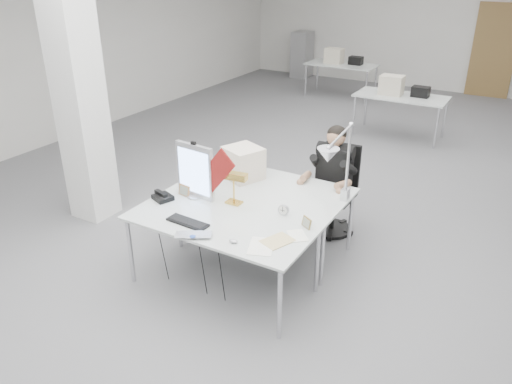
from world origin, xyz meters
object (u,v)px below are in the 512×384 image
seated_person (334,163)px  laptop (193,238)px  office_chair (334,194)px  desk_phone (163,198)px  architect_lamp (339,163)px  beige_monitor (243,163)px  monitor (195,171)px  desk_main (221,221)px  bankers_lamp (234,189)px

seated_person → laptop: size_ratio=2.70×
office_chair → desk_phone: 2.00m
office_chair → architect_lamp: architect_lamp is taller
laptop → beige_monitor: beige_monitor is taller
office_chair → monitor: bearing=-131.5°
desk_main → beige_monitor: (-0.34, 0.96, 0.19)m
bankers_lamp → architect_lamp: bearing=15.1°
desk_phone → beige_monitor: 1.00m
office_chair → desk_phone: bearing=-132.8°
desk_phone → desk_main: bearing=15.3°
seated_person → laptop: bearing=-108.0°
desk_main → seated_person: seated_person is taller
laptop → bankers_lamp: bearing=64.8°
beige_monitor → seated_person: bearing=56.8°
bankers_lamp → seated_person: bearing=55.2°
seated_person → office_chair: bearing=87.2°
office_chair → desk_phone: (-1.28, -1.52, 0.28)m
seated_person → architect_lamp: (0.34, -0.78, 0.35)m
beige_monitor → architect_lamp: (1.19, -0.20, 0.31)m
desk_phone → monitor: bearing=64.3°
beige_monitor → desk_phone: bearing=-92.5°
seated_person → beige_monitor: bearing=-148.8°
desk_main → desk_phone: (-0.77, 0.07, 0.04)m
office_chair → laptop: 2.09m
beige_monitor → architect_lamp: bearing=13.3°
desk_main → laptop: laptop is taller
monitor → laptop: size_ratio=1.74×
bankers_lamp → beige_monitor: bearing=105.4°
beige_monitor → architect_lamp: 1.25m
office_chair → beige_monitor: size_ratio=2.65×
seated_person → bankers_lamp: (-0.60, -1.17, 0.01)m
desk_main → laptop: 0.42m
laptop → desk_phone: desk_phone is taller
monitor → laptop: bearing=-50.0°
seated_person → beige_monitor: size_ratio=2.33×
laptop → seated_person: bearing=44.6°
laptop → monitor: bearing=94.1°
seated_person → beige_monitor: (-0.85, -0.58, 0.03)m
laptop → beige_monitor: size_ratio=0.86×
bankers_lamp → office_chair: bearing=56.2°
laptop → beige_monitor: bearing=72.9°
monitor → beige_monitor: size_ratio=1.51×
office_chair → bankers_lamp: bearing=-119.1°
architect_lamp → desk_phone: bearing=-132.2°
seated_person → desk_phone: bearing=-133.8°
laptop → bankers_lamp: (-0.07, 0.79, 0.14)m
monitor → bankers_lamp: bearing=14.0°
desk_main → monitor: 0.67m
monitor → bankers_lamp: size_ratio=1.81×
monitor → architect_lamp: (1.37, 0.46, 0.21)m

